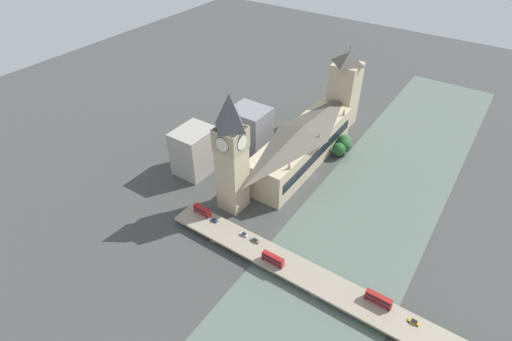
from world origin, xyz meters
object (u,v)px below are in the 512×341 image
Objects in this scene: double_decker_bus_rear at (379,299)px; double_decker_bus_mid at (273,259)px; victoria_tower at (344,89)px; car_northbound_lead at (414,322)px; double_decker_bus_lead at (202,210)px; car_southbound_mid at (214,220)px; road_bridge at (321,283)px; car_northbound_mid at (244,234)px; car_southbound_lead at (255,240)px; clock_tower at (231,152)px; parliament_hall at (302,145)px.

double_decker_bus_mid is at bearing 7.92° from double_decker_bus_rear.
victoria_tower reaches higher than car_northbound_lead.
double_decker_bus_lead reaches higher than car_southbound_mid.
car_northbound_mid is (44.40, -3.46, 1.48)m from road_bridge.
double_decker_bus_mid reaches higher than car_southbound_lead.
clock_tower is at bearing -110.47° from double_decker_bus_lead.
car_northbound_mid reaches higher than car_southbound_mid.
car_southbound_lead is (-33.81, 0.38, -1.92)m from double_decker_bus_lead.
clock_tower is 115.79m from victoria_tower.
double_decker_bus_lead is 0.88× the size of double_decker_bus_rear.
double_decker_bus_lead is 48.51m from double_decker_bus_mid.
double_decker_bus_lead is 2.33× the size of car_northbound_lead.
car_southbound_lead is (-16.27, 133.51, -22.00)m from victoria_tower.
double_decker_bus_mid reaches higher than car_southbound_mid.
road_bridge is at bearing 4.46° from car_northbound_lead.
car_southbound_lead is at bearing 96.95° from victoria_tower.
double_decker_bus_lead reaches higher than car_northbound_mid.
car_northbound_lead reaches higher than road_bridge.
victoria_tower is 144.43m from double_decker_bus_mid.
parliament_hall reaches higher than car_southbound_lead.
car_northbound_mid is at bearing -0.23° from car_northbound_lead.
parliament_hall is at bearing 90.06° from victoria_tower.
double_decker_bus_lead is 2.52× the size of car_northbound_mid.
victoria_tower is 136.29m from car_southbound_lead.
car_southbound_mid is (18.43, 0.56, -0.04)m from car_northbound_mid.
double_decker_bus_mid is at bearing 172.16° from double_decker_bus_lead.
double_decker_bus_rear is 2.65× the size of car_northbound_lead.
car_northbound_mid is (69.03, 0.21, -2.08)m from double_decker_bus_rear.
double_decker_bus_mid is (-41.26, 24.84, -29.36)m from clock_tower.
road_bridge is 25.16m from double_decker_bus_rear.
double_decker_bus_mid is 48.37m from double_decker_bus_rear.
parliament_hall is 76.81m from double_decker_bus_lead.
double_decker_bus_lead is (17.54, 133.13, -20.08)m from victoria_tower.
double_decker_bus_rear is 62.20m from car_southbound_lead.
clock_tower reaches higher than car_southbound_lead.
car_northbound_mid is at bearing 97.13° from parliament_hall.
car_southbound_mid is (9.04, 133.85, -22.03)m from victoria_tower.
clock_tower reaches higher than double_decker_bus_lead.
clock_tower is at bearing -31.05° from double_decker_bus_mid.
clock_tower is 5.91× the size of double_decker_bus_rear.
clock_tower reaches higher than double_decker_bus_mid.
victoria_tower is 135.77m from double_decker_bus_lead.
clock_tower is 16.94× the size of car_northbound_mid.
car_southbound_lead is 25.31m from car_southbound_mid.
double_decker_bus_mid is 15.69m from car_southbound_lead.
victoria_tower is at bearing -59.49° from double_decker_bus_rear.
car_northbound_mid is (-26.94, 0.16, -1.91)m from double_decker_bus_lead.
double_decker_bus_lead reaches higher than car_northbound_lead.
road_bridge is 40.47× the size of car_northbound_mid.
victoria_tower reaches higher than car_southbound_lead.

